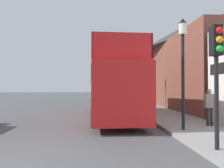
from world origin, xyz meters
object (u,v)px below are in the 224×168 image
object	(u,v)px
tour_bus	(111,87)
lamp_post_second	(138,72)
parked_car_ahead_of_bus	(116,101)
lamp_post_third	(125,77)
lamp_post_nearest	(183,53)
traffic_signal	(217,58)
pedestrian_third	(209,104)

from	to	relation	value
tour_bus	lamp_post_second	world-z (taller)	lamp_post_second
parked_car_ahead_of_bus	lamp_post_third	world-z (taller)	lamp_post_third
tour_bus	lamp_post_third	size ratio (longest dim) A/B	2.23
lamp_post_nearest	lamp_post_second	bearing A→B (deg)	90.67
lamp_post_nearest	parked_car_ahead_of_bus	bearing A→B (deg)	98.73
lamp_post_nearest	lamp_post_third	distance (m)	19.84
traffic_signal	lamp_post_third	size ratio (longest dim) A/B	0.75
lamp_post_second	lamp_post_third	size ratio (longest dim) A/B	0.96
tour_bus	lamp_post_nearest	bearing A→B (deg)	-62.47
pedestrian_third	traffic_signal	xyz separation A→B (m)	(-1.76, -3.80, 1.54)
traffic_signal	lamp_post_nearest	distance (m)	3.06
parked_car_ahead_of_bus	lamp_post_second	distance (m)	3.68
traffic_signal	lamp_post_third	bearing A→B (deg)	89.49
tour_bus	lamp_post_third	distance (m)	15.38
tour_bus	traffic_signal	bearing A→B (deg)	-74.16
pedestrian_third	lamp_post_third	xyz separation A→B (m)	(-1.56, 19.03, 2.20)
traffic_signal	lamp_post_second	distance (m)	12.91
parked_car_ahead_of_bus	tour_bus	bearing A→B (deg)	-96.93
tour_bus	parked_car_ahead_of_bus	world-z (taller)	tour_bus
tour_bus	lamp_post_third	world-z (taller)	lamp_post_third
tour_bus	lamp_post_nearest	xyz separation A→B (m)	(2.71, -4.78, 1.43)
parked_car_ahead_of_bus	lamp_post_nearest	distance (m)	12.33
traffic_signal	lamp_post_nearest	bearing A→B (deg)	85.98
lamp_post_nearest	pedestrian_third	bearing A→B (deg)	27.77
traffic_signal	lamp_post_second	world-z (taller)	lamp_post_second
parked_car_ahead_of_bus	pedestrian_third	world-z (taller)	pedestrian_third
tour_bus	parked_car_ahead_of_bus	bearing A→B (deg)	80.94
pedestrian_third	traffic_signal	distance (m)	4.46
tour_bus	lamp_post_nearest	size ratio (longest dim) A/B	2.23
pedestrian_third	lamp_post_second	world-z (taller)	lamp_post_second
parked_car_ahead_of_bus	lamp_post_nearest	world-z (taller)	lamp_post_nearest
lamp_post_nearest	lamp_post_third	xyz separation A→B (m)	(-0.01, 19.84, 0.01)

